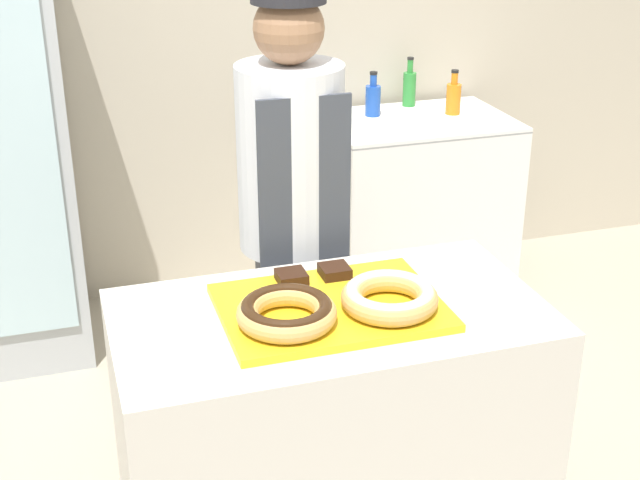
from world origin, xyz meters
TOP-DOWN VIEW (x-y plane):
  - wall_back at (0.00, 2.13)m, footprint 8.00×0.06m
  - display_counter at (0.00, 0.00)m, footprint 1.24×0.67m
  - serving_tray at (0.00, 0.00)m, footprint 0.63×0.46m
  - donut_chocolate_glaze at (-0.15, -0.07)m, footprint 0.28×0.28m
  - donut_light_glaze at (0.15, -0.07)m, footprint 0.28×0.28m
  - brownie_back_left at (-0.07, 0.17)m, footprint 0.09×0.09m
  - brownie_back_right at (0.07, 0.17)m, footprint 0.09×0.09m
  - baker_person at (0.06, 0.61)m, footprint 0.36×0.36m
  - chest_freezer at (1.02, 1.74)m, footprint 0.90×0.63m
  - bottle_blue at (0.83, 1.86)m, footprint 0.07×0.07m
  - bottle_orange at (1.22, 1.77)m, footprint 0.07×0.07m
  - bottle_green at (1.07, 1.98)m, footprint 0.07×0.07m

SIDE VIEW (x-z plane):
  - display_counter at x=0.00m, z-range 0.00..0.91m
  - chest_freezer at x=1.02m, z-range 0.00..0.92m
  - serving_tray at x=0.00m, z-range 0.91..0.93m
  - baker_person at x=0.06m, z-range 0.06..1.81m
  - brownie_back_left at x=-0.07m, z-range 0.93..0.96m
  - brownie_back_right at x=0.07m, z-range 0.93..0.96m
  - donut_chocolate_glaze at x=-0.15m, z-range 0.93..1.00m
  - donut_light_glaze at x=0.15m, z-range 0.93..1.00m
  - bottle_blue at x=0.83m, z-range 0.89..1.11m
  - bottle_orange at x=1.22m, z-range 0.89..1.11m
  - bottle_green at x=1.07m, z-range 0.88..1.13m
  - wall_back at x=0.00m, z-range 0.00..2.70m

